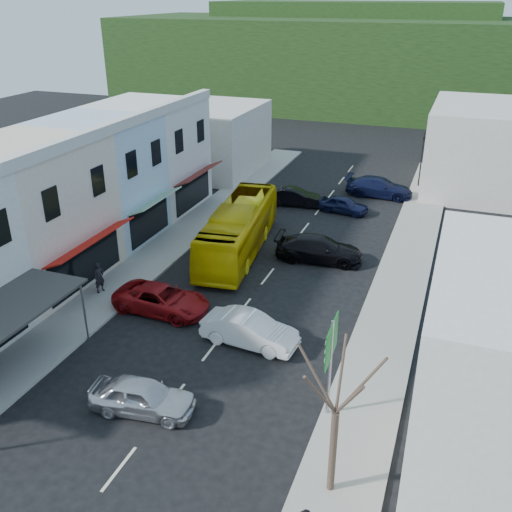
{
  "coord_description": "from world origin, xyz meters",
  "views": [
    {
      "loc": [
        9.78,
        -20.48,
        15.35
      ],
      "look_at": [
        0.0,
        6.0,
        2.2
      ],
      "focal_mm": 40.0,
      "sensor_mm": 36.0,
      "label": 1
    }
  ],
  "objects_px": {
    "pedestrian_left": "(99,278)",
    "traffic_signal": "(421,161)",
    "bus": "(239,230)",
    "car_silver": "(142,397)",
    "car_red": "(162,299)",
    "street_tree": "(336,413)",
    "car_white": "(250,331)",
    "direction_sign": "(330,370)"
  },
  "relations": [
    {
      "from": "car_red",
      "to": "direction_sign",
      "type": "bearing_deg",
      "value": -114.34
    },
    {
      "from": "bus",
      "to": "street_tree",
      "type": "xyz_separation_m",
      "value": [
        10.13,
        -17.03,
        1.8
      ]
    },
    {
      "from": "street_tree",
      "to": "bus",
      "type": "bearing_deg",
      "value": 120.76
    },
    {
      "from": "bus",
      "to": "car_silver",
      "type": "bearing_deg",
      "value": -89.55
    },
    {
      "from": "car_silver",
      "to": "car_white",
      "type": "height_order",
      "value": "same"
    },
    {
      "from": "traffic_signal",
      "to": "bus",
      "type": "bearing_deg",
      "value": 46.56
    },
    {
      "from": "traffic_signal",
      "to": "car_white",
      "type": "bearing_deg",
      "value": 64.2
    },
    {
      "from": "pedestrian_left",
      "to": "traffic_signal",
      "type": "height_order",
      "value": "traffic_signal"
    },
    {
      "from": "direction_sign",
      "to": "car_silver",
      "type": "bearing_deg",
      "value": -162.8
    },
    {
      "from": "car_red",
      "to": "traffic_signal",
      "type": "xyz_separation_m",
      "value": [
        10.47,
        26.2,
        1.66
      ]
    },
    {
      "from": "bus",
      "to": "car_silver",
      "type": "height_order",
      "value": "bus"
    },
    {
      "from": "car_silver",
      "to": "car_white",
      "type": "distance_m",
      "value": 6.4
    },
    {
      "from": "car_white",
      "to": "car_red",
      "type": "bearing_deg",
      "value": 81.39
    },
    {
      "from": "bus",
      "to": "car_white",
      "type": "xyz_separation_m",
      "value": [
        4.43,
        -9.68,
        -0.85
      ]
    },
    {
      "from": "car_white",
      "to": "bus",
      "type": "bearing_deg",
      "value": 29.32
    },
    {
      "from": "traffic_signal",
      "to": "car_silver",
      "type": "bearing_deg",
      "value": 62.24
    },
    {
      "from": "traffic_signal",
      "to": "pedestrian_left",
      "type": "bearing_deg",
      "value": 45.02
    },
    {
      "from": "bus",
      "to": "street_tree",
      "type": "relative_size",
      "value": 1.73
    },
    {
      "from": "bus",
      "to": "direction_sign",
      "type": "relative_size",
      "value": 2.65
    },
    {
      "from": "car_red",
      "to": "traffic_signal",
      "type": "relative_size",
      "value": 0.97
    },
    {
      "from": "car_silver",
      "to": "direction_sign",
      "type": "bearing_deg",
      "value": -78.66
    },
    {
      "from": "bus",
      "to": "pedestrian_left",
      "type": "height_order",
      "value": "bus"
    },
    {
      "from": "pedestrian_left",
      "to": "car_red",
      "type": "bearing_deg",
      "value": -80.71
    },
    {
      "from": "bus",
      "to": "car_red",
      "type": "height_order",
      "value": "bus"
    },
    {
      "from": "bus",
      "to": "pedestrian_left",
      "type": "bearing_deg",
      "value": -130.26
    },
    {
      "from": "pedestrian_left",
      "to": "direction_sign",
      "type": "xyz_separation_m",
      "value": [
        14.24,
        -5.45,
        1.19
      ]
    },
    {
      "from": "car_silver",
      "to": "street_tree",
      "type": "xyz_separation_m",
      "value": [
        7.99,
        -1.37,
        2.65
      ]
    },
    {
      "from": "car_red",
      "to": "traffic_signal",
      "type": "bearing_deg",
      "value": -20.01
    },
    {
      "from": "car_red",
      "to": "street_tree",
      "type": "relative_size",
      "value": 0.69
    },
    {
      "from": "car_white",
      "to": "traffic_signal",
      "type": "distance_m",
      "value": 27.99
    },
    {
      "from": "car_red",
      "to": "traffic_signal",
      "type": "distance_m",
      "value": 28.26
    },
    {
      "from": "car_white",
      "to": "car_silver",
      "type": "bearing_deg",
      "value": 163.71
    },
    {
      "from": "car_white",
      "to": "direction_sign",
      "type": "relative_size",
      "value": 1.01
    },
    {
      "from": "traffic_signal",
      "to": "direction_sign",
      "type": "bearing_deg",
      "value": 73.95
    },
    {
      "from": "pedestrian_left",
      "to": "street_tree",
      "type": "height_order",
      "value": "street_tree"
    },
    {
      "from": "bus",
      "to": "car_silver",
      "type": "distance_m",
      "value": 15.82
    },
    {
      "from": "car_silver",
      "to": "car_red",
      "type": "bearing_deg",
      "value": 16.29
    },
    {
      "from": "bus",
      "to": "car_white",
      "type": "height_order",
      "value": "bus"
    },
    {
      "from": "direction_sign",
      "to": "traffic_signal",
      "type": "xyz_separation_m",
      "value": [
        0.38,
        31.15,
        0.17
      ]
    },
    {
      "from": "pedestrian_left",
      "to": "direction_sign",
      "type": "height_order",
      "value": "direction_sign"
    },
    {
      "from": "pedestrian_left",
      "to": "traffic_signal",
      "type": "distance_m",
      "value": 29.6
    },
    {
      "from": "bus",
      "to": "traffic_signal",
      "type": "height_order",
      "value": "traffic_signal"
    }
  ]
}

